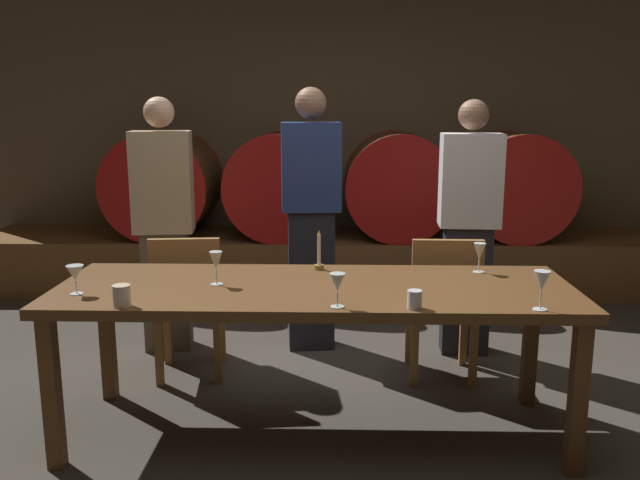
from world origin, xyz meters
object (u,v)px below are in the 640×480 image
(wine_glass_center, at_px, (337,283))
(wine_glass_left, at_px, (216,262))
(wine_glass_far_left, at_px, (75,274))
(wine_glass_right, at_px, (480,252))
(guest_right, at_px, (468,227))
(cup_left, at_px, (122,296))
(cup_right, at_px, (415,299))
(wine_barrel_center_left, at_px, (281,185))
(wine_barrel_center_right, at_px, (397,185))
(wine_barrel_far_right, at_px, (512,185))
(chair_left, at_px, (188,300))
(guest_left, at_px, (164,224))
(wine_glass_far_right, at_px, (542,282))
(wine_barrel_far_left, at_px, (164,184))
(candle_center, at_px, (319,258))
(dining_table, at_px, (315,299))
(chair_right, at_px, (443,301))
(guest_center, at_px, (311,218))

(wine_glass_center, bearing_deg, wine_glass_left, 149.29)
(wine_glass_far_left, height_order, wine_glass_right, wine_glass_right)
(guest_right, height_order, wine_glass_right, guest_right)
(wine_glass_far_left, xyz_separation_m, cup_left, (0.27, -0.18, -0.05))
(cup_right, bearing_deg, guest_right, 70.94)
(wine_barrel_center_left, distance_m, wine_glass_far_left, 2.93)
(wine_barrel_center_right, height_order, wine_barrel_far_right, same)
(wine_barrel_center_right, bearing_deg, chair_left, -124.77)
(guest_left, height_order, wine_glass_right, guest_left)
(wine_barrel_far_right, height_order, wine_glass_far_right, wine_barrel_far_right)
(wine_barrel_far_left, xyz_separation_m, wine_glass_right, (2.26, -2.39, -0.06))
(candle_center, bearing_deg, guest_left, 141.03)
(cup_right, bearing_deg, dining_table, 140.94)
(guest_right, bearing_deg, wine_barrel_far_right, -110.93)
(wine_barrel_center_right, height_order, chair_left, wine_barrel_center_right)
(wine_barrel_far_left, relative_size, wine_glass_left, 5.54)
(dining_table, bearing_deg, wine_barrel_far_left, 118.09)
(chair_left, bearing_deg, wine_glass_far_left, 63.04)
(chair_right, bearing_deg, wine_glass_left, 29.69)
(chair_right, xyz_separation_m, wine_glass_right, (0.11, -0.38, 0.38))
(wine_barrel_far_left, relative_size, cup_right, 11.40)
(wine_barrel_far_right, relative_size, wine_glass_center, 6.06)
(guest_right, distance_m, wine_glass_far_right, 1.50)
(wine_barrel_center_left, distance_m, guest_right, 2.03)
(guest_left, relative_size, cup_right, 20.95)
(guest_center, bearing_deg, wine_glass_center, 90.86)
(wine_barrel_far_right, bearing_deg, chair_left, -139.99)
(chair_left, distance_m, wine_glass_left, 0.81)
(wine_glass_left, xyz_separation_m, cup_right, (0.91, -0.36, -0.07))
(wine_barrel_far_left, bearing_deg, guest_right, -32.62)
(wine_barrel_far_right, bearing_deg, wine_barrel_center_right, 180.00)
(candle_center, bearing_deg, cup_left, -140.96)
(wine_glass_center, bearing_deg, wine_barrel_center_left, 99.43)
(wine_barrel_center_right, distance_m, chair_right, 2.06)
(wine_barrel_center_right, xyz_separation_m, guest_right, (0.33, -1.52, -0.09))
(chair_left, xyz_separation_m, guest_right, (1.72, 0.49, 0.35))
(chair_right, height_order, guest_center, guest_center)
(wine_barrel_far_right, bearing_deg, dining_table, -121.44)
(wine_glass_far_left, bearing_deg, wine_barrel_center_right, 58.88)
(wine_barrel_far_right, bearing_deg, cup_right, -111.50)
(wine_glass_far_right, relative_size, cup_right, 2.13)
(wine_barrel_far_left, bearing_deg, cup_left, -78.75)
(candle_center, bearing_deg, wine_glass_far_right, -35.27)
(wine_glass_center, relative_size, wine_glass_right, 0.97)
(cup_right, bearing_deg, guest_left, 134.12)
(wine_barrel_center_left, height_order, wine_glass_right, wine_barrel_center_left)
(wine_barrel_center_right, bearing_deg, guest_left, -137.70)
(chair_left, relative_size, cup_right, 11.03)
(guest_center, relative_size, wine_glass_right, 11.15)
(chair_left, bearing_deg, chair_right, 174.36)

